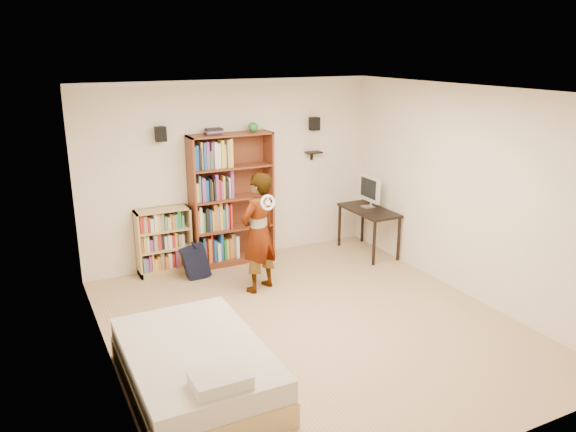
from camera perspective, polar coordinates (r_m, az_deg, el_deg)
name	(u,v)px	position (r m, az deg, el deg)	size (l,w,h in m)	color
ground	(311,325)	(6.74, 2.40, -10.96)	(4.50, 5.00, 0.01)	tan
room_shell	(313,179)	(6.12, 2.60, 3.79)	(4.52, 5.02, 2.71)	white
crown_molding	(315,94)	(5.98, 2.71, 12.29)	(4.50, 5.00, 0.06)	white
speaker_left	(161,134)	(7.91, -12.80, 8.12)	(0.14, 0.12, 0.20)	black
speaker_right	(314,124)	(8.79, 2.71, 9.34)	(0.14, 0.12, 0.20)	black
wall_shelf	(314,152)	(8.87, 2.64, 6.47)	(0.25, 0.16, 0.03)	black
tall_bookshelf	(232,200)	(8.33, -5.72, 1.67)	(1.23, 0.36, 1.95)	brown
low_bookshelf	(164,241)	(8.22, -12.49, -2.51)	(0.77, 0.29, 0.96)	tan
computer_desk	(368,231)	(8.92, 8.13, -1.52)	(0.53, 1.05, 0.72)	black
imac	(369,192)	(8.86, 8.18, 2.44)	(0.10, 0.50, 0.50)	silver
daybed	(195,362)	(5.55, -9.41, -14.46)	(1.24, 1.91, 0.56)	beige
person	(259,233)	(7.37, -3.01, -1.71)	(0.59, 0.38, 1.61)	black
wii_wheel	(268,203)	(6.96, -2.07, 1.37)	(0.20, 0.20, 0.03)	silver
navy_bag	(195,262)	(8.02, -9.39, -4.58)	(0.36, 0.23, 0.49)	black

